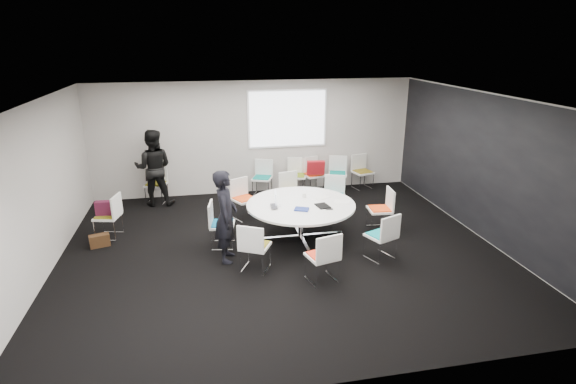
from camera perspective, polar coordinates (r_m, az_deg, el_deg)
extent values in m
cube|color=black|center=(8.49, -0.80, -7.48)|extent=(8.00, 7.00, 0.04)
cube|color=white|center=(7.65, -0.90, 11.91)|extent=(8.00, 7.00, 0.04)
cube|color=#ACA7A2|center=(11.33, -4.12, 6.91)|extent=(8.00, 0.04, 2.80)
cube|color=#ACA7A2|center=(4.81, 6.96, -10.66)|extent=(8.00, 0.04, 2.80)
cube|color=#ACA7A2|center=(8.27, -29.39, -0.14)|extent=(0.04, 7.00, 2.80)
cube|color=#ACA7A2|center=(9.51, 23.74, 2.98)|extent=(0.04, 7.00, 2.80)
cube|color=black|center=(9.50, 23.59, 2.97)|extent=(0.01, 6.94, 2.74)
cube|color=silver|center=(8.94, 1.60, -5.64)|extent=(0.90, 0.90, 0.08)
cylinder|color=silver|center=(8.81, 1.62, -3.71)|extent=(0.10, 0.10, 0.65)
cylinder|color=white|center=(8.68, 1.64, -1.61)|extent=(2.10, 2.10, 0.04)
cube|color=white|center=(11.31, -0.06, 9.27)|extent=(1.90, 0.03, 1.35)
cube|color=silver|center=(9.43, 11.45, -3.54)|extent=(0.45, 0.45, 0.42)
cube|color=white|center=(9.35, 11.54, -2.24)|extent=(0.48, 0.50, 0.04)
cube|color=#D84113|center=(9.33, 11.55, -2.07)|extent=(0.41, 0.43, 0.03)
cube|color=white|center=(9.33, 12.86, -0.86)|extent=(0.08, 0.46, 0.42)
cube|color=silver|center=(10.04, 5.79, -1.84)|extent=(0.54, 0.54, 0.42)
cube|color=white|center=(9.96, 5.83, -0.60)|extent=(0.59, 0.58, 0.04)
cube|color=#086E78|center=(9.95, 5.84, -0.44)|extent=(0.51, 0.50, 0.03)
cube|color=white|center=(10.08, 5.97, 1.03)|extent=(0.44, 0.20, 0.42)
cube|color=silver|center=(10.24, 0.50, -1.29)|extent=(0.51, 0.51, 0.42)
cube|color=white|center=(10.17, 0.51, -0.08)|extent=(0.55, 0.54, 0.04)
cube|color=#6F6617|center=(10.16, 0.51, 0.08)|extent=(0.48, 0.47, 0.03)
cube|color=white|center=(10.27, 0.00, 1.48)|extent=(0.45, 0.15, 0.42)
cube|color=silver|center=(9.86, -5.49, -2.22)|extent=(0.57, 0.57, 0.42)
cube|color=white|center=(9.78, -5.54, -0.97)|extent=(0.61, 0.61, 0.04)
cube|color=#E14815|center=(9.77, -5.54, -0.80)|extent=(0.53, 0.52, 0.03)
cube|color=white|center=(9.87, -6.27, 0.61)|extent=(0.42, 0.25, 0.42)
cube|color=silver|center=(8.63, -8.24, -5.54)|extent=(0.48, 0.48, 0.42)
cube|color=white|center=(8.54, -8.32, -4.13)|extent=(0.51, 0.53, 0.04)
cube|color=#09567C|center=(8.52, -8.33, -3.95)|extent=(0.44, 0.46, 0.03)
cube|color=white|center=(8.48, -9.80, -2.71)|extent=(0.11, 0.46, 0.42)
cube|color=silver|center=(7.74, -4.16, -8.41)|extent=(0.57, 0.57, 0.42)
cube|color=white|center=(7.63, -4.20, -6.88)|extent=(0.61, 0.60, 0.04)
cube|color=brown|center=(7.62, -4.21, -6.68)|extent=(0.53, 0.52, 0.03)
cube|color=white|center=(7.36, -4.80, -5.95)|extent=(0.43, 0.24, 0.42)
cube|color=silver|center=(7.41, 4.32, -9.73)|extent=(0.51, 0.51, 0.42)
cube|color=white|center=(7.30, 4.36, -8.14)|extent=(0.55, 0.54, 0.04)
cube|color=red|center=(7.29, 4.37, -7.93)|extent=(0.48, 0.47, 0.03)
cube|color=white|center=(7.04, 5.26, -7.17)|extent=(0.45, 0.15, 0.42)
cube|color=silver|center=(8.26, 11.61, -6.92)|extent=(0.55, 0.55, 0.42)
cube|color=white|center=(8.16, 11.72, -5.46)|extent=(0.59, 0.58, 0.04)
cube|color=#098389|center=(8.15, 11.73, -5.27)|extent=(0.52, 0.50, 0.03)
cube|color=white|center=(7.94, 12.90, -4.45)|extent=(0.44, 0.21, 0.42)
cube|color=silver|center=(11.28, -3.29, 0.61)|extent=(0.54, 0.54, 0.42)
cube|color=white|center=(11.21, -3.31, 1.72)|extent=(0.59, 0.58, 0.04)
cube|color=#08756E|center=(11.20, -3.32, 1.87)|extent=(0.51, 0.50, 0.03)
cube|color=white|center=(11.34, -3.09, 3.15)|extent=(0.44, 0.20, 0.42)
cube|color=silver|center=(11.44, 1.06, 0.91)|extent=(0.50, 0.50, 0.42)
cube|color=white|center=(11.37, 1.07, 2.01)|extent=(0.55, 0.53, 0.04)
cube|color=#627818|center=(11.36, 1.07, 2.15)|extent=(0.47, 0.46, 0.03)
cube|color=white|center=(11.51, 1.09, 3.41)|extent=(0.46, 0.14, 0.42)
cube|color=silver|center=(11.54, 3.23, 1.05)|extent=(0.52, 0.52, 0.42)
cube|color=white|center=(11.47, 3.25, 2.14)|extent=(0.56, 0.55, 0.04)
cube|color=red|center=(11.46, 3.26, 2.28)|extent=(0.49, 0.47, 0.03)
cube|color=white|center=(11.58, 2.76, 3.50)|extent=(0.45, 0.16, 0.42)
cube|color=silver|center=(11.67, 6.27, 1.16)|extent=(0.53, 0.53, 0.42)
cube|color=white|center=(11.60, 6.31, 2.25)|extent=(0.57, 0.56, 0.04)
cube|color=#077E74|center=(11.59, 6.31, 2.39)|extent=(0.50, 0.48, 0.03)
cube|color=white|center=(11.74, 6.35, 3.61)|extent=(0.45, 0.17, 0.42)
cube|color=silver|center=(11.93, 9.41, 1.42)|extent=(0.51, 0.51, 0.42)
cube|color=white|center=(11.87, 9.47, 2.48)|extent=(0.55, 0.54, 0.04)
cube|color=brown|center=(11.86, 9.48, 2.62)|extent=(0.48, 0.46, 0.03)
cube|color=white|center=(11.97, 8.97, 3.80)|extent=(0.46, 0.14, 0.42)
cube|color=silver|center=(9.60, -21.77, -4.17)|extent=(0.51, 0.51, 0.42)
cube|color=white|center=(9.52, -21.94, -2.90)|extent=(0.53, 0.55, 0.04)
cube|color=olive|center=(9.50, -21.96, -2.73)|extent=(0.46, 0.48, 0.03)
cube|color=white|center=(9.35, -20.94, -1.63)|extent=(0.14, 0.46, 0.42)
cube|color=silver|center=(11.25, -16.32, -0.20)|extent=(0.52, 0.52, 0.42)
cube|color=white|center=(11.18, -16.43, 0.91)|extent=(0.57, 0.55, 0.04)
cube|color=olive|center=(11.17, -16.44, 1.06)|extent=(0.49, 0.48, 0.03)
cube|color=white|center=(11.30, -16.16, 2.35)|extent=(0.45, 0.17, 0.42)
imported|color=black|center=(7.88, -7.90, -3.07)|extent=(0.49, 0.66, 1.66)
imported|color=black|center=(10.91, -16.71, 2.97)|extent=(0.94, 0.76, 1.80)
imported|color=#333338|center=(8.49, -1.51, -1.85)|extent=(0.21, 0.32, 0.02)
cube|color=silver|center=(8.59, -1.59, -0.76)|extent=(0.06, 0.30, 0.22)
cube|color=black|center=(8.55, 4.42, -1.77)|extent=(0.27, 0.33, 0.02)
cube|color=navy|center=(8.36, 1.75, -2.19)|extent=(0.32, 0.29, 0.03)
cube|color=white|center=(9.02, 4.33, -0.69)|extent=(0.36, 0.31, 0.00)
cube|color=white|center=(8.83, 6.87, -1.22)|extent=(0.35, 0.30, 0.00)
cylinder|color=white|center=(8.99, 2.09, -0.44)|extent=(0.08, 0.08, 0.09)
cube|color=black|center=(8.42, 5.26, -2.19)|extent=(0.15, 0.08, 0.01)
cube|color=#4C142A|center=(9.45, -22.07, -1.88)|extent=(0.41, 0.17, 0.28)
cube|color=#3A2312|center=(9.28, -22.80, -5.71)|extent=(0.39, 0.26, 0.24)
cube|color=maroon|center=(11.21, 3.55, 3.10)|extent=(0.46, 0.22, 0.36)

